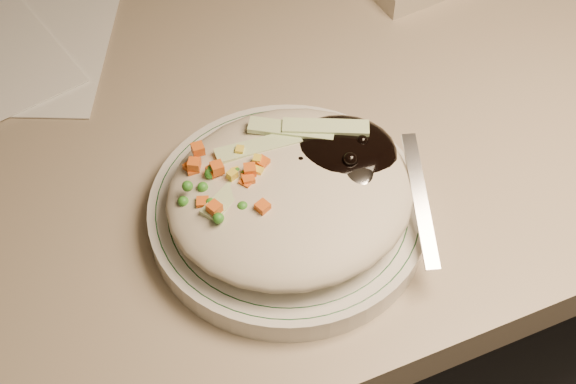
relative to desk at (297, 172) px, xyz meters
name	(u,v)px	position (x,y,z in m)	size (l,w,h in m)	color
desk	(297,172)	(0.00, 0.00, 0.00)	(1.40, 0.70, 0.74)	gray
plate	(288,213)	(-0.10, -0.20, 0.21)	(0.22, 0.22, 0.02)	silver
plate_rim	(288,205)	(-0.10, -0.20, 0.22)	(0.21, 0.21, 0.00)	#144723
meal	(294,186)	(-0.09, -0.20, 0.24)	(0.21, 0.19, 0.05)	#BFB39A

